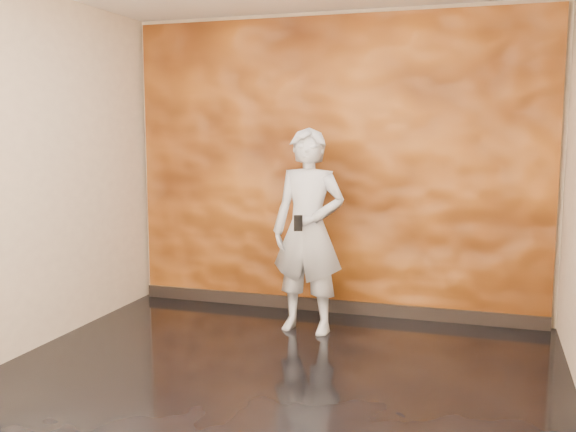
% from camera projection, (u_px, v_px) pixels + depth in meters
% --- Properties ---
extents(room, '(4.02, 4.02, 2.81)m').
position_uv_depth(room, '(263.00, 180.00, 4.12)').
color(room, black).
rests_on(room, ground).
extents(feature_wall, '(3.90, 0.06, 2.75)m').
position_uv_depth(feature_wall, '(334.00, 167.00, 5.97)').
color(feature_wall, '#C0681D').
rests_on(feature_wall, ground).
extents(baseboard, '(3.90, 0.04, 0.12)m').
position_uv_depth(baseboard, '(331.00, 306.00, 6.11)').
color(baseboard, black).
rests_on(baseboard, ground).
extents(man, '(0.67, 0.47, 1.74)m').
position_uv_depth(man, '(308.00, 231.00, 5.44)').
color(man, '#9FA5AF').
rests_on(man, ground).
extents(phone, '(0.07, 0.04, 0.13)m').
position_uv_depth(phone, '(298.00, 223.00, 5.17)').
color(phone, black).
rests_on(phone, man).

